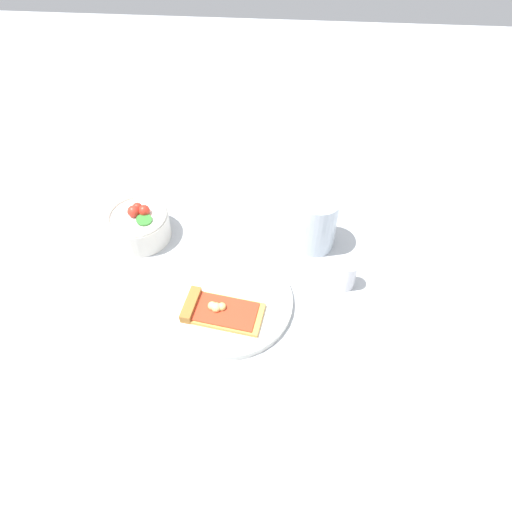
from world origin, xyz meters
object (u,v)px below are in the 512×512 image
Objects in this scene: pizza_slice_main at (217,310)px; pepper_shaker at (348,274)px; salad_bowl at (139,224)px; soda_glass at (316,224)px; plate at (229,301)px.

pepper_shaker reaches higher than pizza_slice_main.
pepper_shaker is (0.24, 0.09, 0.02)m from pizza_slice_main.
salad_bowl is 1.03× the size of soda_glass.
plate is 3.20× the size of pepper_shaker.
plate is at bearing 60.00° from pizza_slice_main.
plate is at bearing -38.15° from salad_bowl.
soda_glass reaches higher than pizza_slice_main.
pizza_slice_main is at bearing -132.45° from soda_glass.
pepper_shaker is (0.43, -0.10, 0.00)m from salad_bowl.
soda_glass is (0.16, 0.17, 0.05)m from plate.
salad_bowl reaches higher than plate.
pepper_shaker is at bearing -13.62° from salad_bowl.
salad_bowl is (-0.19, 0.19, 0.01)m from pizza_slice_main.
plate is 1.97× the size of soda_glass.
soda_glass is at bearing 47.55° from pizza_slice_main.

